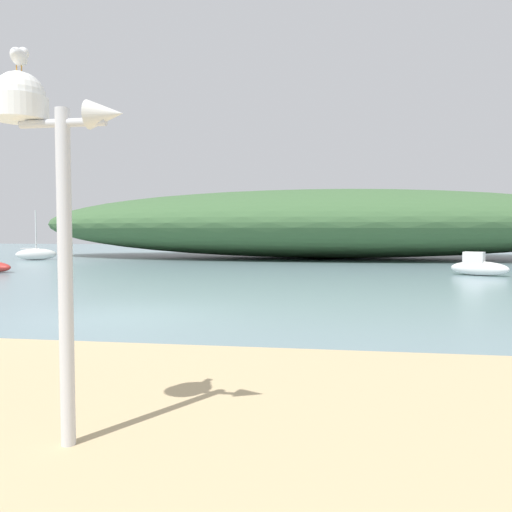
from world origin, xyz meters
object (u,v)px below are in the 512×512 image
at_px(mast_structure, 40,145).
at_px(seagull_on_radar, 20,56).
at_px(sailboat_far_left, 36,254).
at_px(motorboat_west_reach, 478,266).

relative_size(mast_structure, seagull_on_radar, 9.35).
distance_m(sailboat_far_left, motorboat_west_reach, 27.61).
xyz_separation_m(seagull_on_radar, motorboat_west_reach, (9.07, 19.75, -3.04)).
relative_size(seagull_on_radar, sailboat_far_left, 0.10).
xyz_separation_m(mast_structure, seagull_on_radar, (-0.17, 0.02, 0.74)).
height_order(sailboat_far_left, motorboat_west_reach, sailboat_far_left).
distance_m(seagull_on_radar, motorboat_west_reach, 21.94).
distance_m(mast_structure, motorboat_west_reach, 21.79).
height_order(mast_structure, motorboat_west_reach, mast_structure).
distance_m(mast_structure, sailboat_far_left, 32.92).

